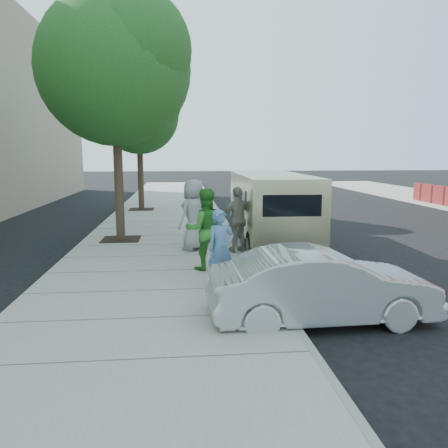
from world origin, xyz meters
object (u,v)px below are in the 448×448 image
at_px(parking_meter, 237,216).
at_px(van, 271,207).
at_px(tree_far, 140,110).
at_px(person_officer, 221,248).
at_px(person_green_shirt, 205,229).
at_px(person_striped_polo, 238,220).
at_px(tree_near, 116,63).
at_px(person_gray_shirt, 194,215).
at_px(sedan, 322,286).

height_order(parking_meter, van, van).
xyz_separation_m(tree_far, parking_meter, (3.50, -9.06, -3.83)).
bearing_deg(person_officer, van, 45.79).
bearing_deg(person_green_shirt, person_striped_polo, -126.45).
height_order(tree_far, van, tree_far).
relative_size(tree_near, person_striped_polo, 4.13).
bearing_deg(tree_near, person_striped_polo, -31.68).
xyz_separation_m(person_green_shirt, person_striped_polo, (1.02, 1.75, -0.05)).
height_order(tree_near, person_striped_polo, tree_near).
relative_size(tree_far, person_striped_polo, 3.56).
xyz_separation_m(tree_near, parking_meter, (3.50, -1.46, -4.50)).
bearing_deg(person_striped_polo, tree_near, -49.60).
height_order(person_gray_shirt, person_striped_polo, person_gray_shirt).
bearing_deg(sedan, person_officer, 40.31).
relative_size(tree_far, person_green_shirt, 3.38).
relative_size(person_officer, person_gray_shirt, 0.79).
distance_m(tree_far, person_green_shirt, 12.33).
distance_m(parking_meter, van, 1.62).
relative_size(parking_meter, person_green_shirt, 0.65).
bearing_deg(person_green_shirt, parking_meter, -120.04).
height_order(tree_far, person_gray_shirt, tree_far).
relative_size(van, sedan, 1.56).
bearing_deg(person_green_shirt, van, -129.61).
distance_m(tree_near, person_gray_shirt, 5.23).
bearing_deg(tree_far, person_green_shirt, -78.01).
bearing_deg(tree_near, person_officer, -63.03).
bearing_deg(tree_near, parking_meter, -22.59).
distance_m(parking_meter, sedan, 5.61).
bearing_deg(person_officer, person_gray_shirt, 75.63).
bearing_deg(van, tree_near, 175.92).
height_order(sedan, person_gray_shirt, person_gray_shirt).
xyz_separation_m(tree_far, person_officer, (2.68, -12.87, -3.93)).
xyz_separation_m(parking_meter, person_green_shirt, (-1.07, -2.42, 0.06)).
bearing_deg(van, person_officer, -112.01).
xyz_separation_m(van, person_gray_shirt, (-2.48, -1.33, -0.02)).
distance_m(van, person_officer, 5.28).
distance_m(van, person_green_shirt, 4.16).
xyz_separation_m(van, person_striped_polo, (-1.27, -1.73, -0.12)).
relative_size(tree_near, person_gray_shirt, 3.74).
height_order(tree_near, person_green_shirt, tree_near).
bearing_deg(parking_meter, tree_near, 170.02).
height_order(tree_near, sedan, tree_near).
xyz_separation_m(tree_near, person_green_shirt, (2.44, -3.88, -4.44)).
height_order(sedan, person_green_shirt, person_green_shirt).
bearing_deg(sedan, person_green_shirt, 28.25).
bearing_deg(person_officer, person_striped_polo, 54.72).
height_order(van, sedan, van).
distance_m(parking_meter, person_officer, 3.90).
height_order(person_officer, person_green_shirt, person_green_shirt).
bearing_deg(person_officer, person_green_shirt, 78.49).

